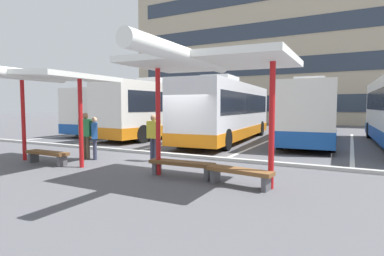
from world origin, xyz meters
TOP-DOWN VIEW (x-y plane):
  - ground_plane at (0.00, 0.00)m, footprint 160.00×160.00m
  - terminal_building at (0.02, 32.65)m, footprint 42.56×13.50m
  - coach_bus_0 at (-8.76, 8.48)m, footprint 2.67×11.12m
  - coach_bus_1 at (-4.53, 7.60)m, footprint 3.72×11.97m
  - coach_bus_2 at (0.01, 6.54)m, footprint 3.26×11.26m
  - coach_bus_3 at (4.35, 8.32)m, footprint 3.15×11.32m
  - lane_stripe_0 at (-10.83, 7.32)m, footprint 0.16×14.00m
  - lane_stripe_1 at (-6.50, 7.32)m, footprint 0.16×14.00m
  - lane_stripe_2 at (-2.17, 7.32)m, footprint 0.16×14.00m
  - lane_stripe_3 at (2.17, 7.32)m, footprint 0.16×14.00m
  - lane_stripe_4 at (6.50, 7.32)m, footprint 0.16×14.00m
  - waiting_shelter_0 at (-2.91, -3.39)m, footprint 3.98×4.93m
  - bench_0 at (-2.91, -3.27)m, footprint 1.82×0.45m
  - waiting_shelter_1 at (3.07, -3.10)m, footprint 4.29×4.82m
  - bench_1 at (2.17, -2.77)m, footprint 1.96×0.48m
  - bench_2 at (3.97, -3.00)m, footprint 1.74×0.65m
  - platform_kerb at (0.00, 0.23)m, footprint 44.00×0.24m
  - waiting_passenger_0 at (-2.15, -1.79)m, footprint 0.48×0.48m
  - waiting_passenger_1 at (-2.53, -1.87)m, footprint 0.53×0.28m
  - waiting_passenger_2 at (0.04, -1.06)m, footprint 0.51×0.25m

SIDE VIEW (x-z plane):
  - ground_plane at x=0.00m, z-range 0.00..0.00m
  - lane_stripe_0 at x=-10.83m, z-range 0.00..0.01m
  - lane_stripe_1 at x=-6.50m, z-range 0.00..0.01m
  - lane_stripe_2 at x=-2.17m, z-range 0.00..0.01m
  - lane_stripe_3 at x=2.17m, z-range 0.00..0.01m
  - lane_stripe_4 at x=6.50m, z-range 0.00..0.01m
  - platform_kerb at x=0.00m, z-range 0.00..0.12m
  - bench_2 at x=3.97m, z-range 0.11..0.56m
  - bench_0 at x=-2.91m, z-range 0.11..0.56m
  - bench_1 at x=2.17m, z-range 0.12..0.57m
  - waiting_passenger_0 at x=-2.15m, z-range 0.12..1.73m
  - waiting_passenger_2 at x=0.04m, z-range 0.14..1.84m
  - waiting_passenger_1 at x=-2.53m, z-range 0.15..1.92m
  - coach_bus_3 at x=4.35m, z-range -0.13..3.37m
  - coach_bus_0 at x=-8.76m, z-range -0.12..3.39m
  - coach_bus_2 at x=0.01m, z-range -0.10..3.53m
  - coach_bus_1 at x=-4.53m, z-range -0.10..3.67m
  - waiting_shelter_0 at x=-2.91m, z-range 1.36..4.61m
  - waiting_shelter_1 at x=3.07m, z-range 1.43..4.75m
  - terminal_building at x=0.02m, z-range -1.37..22.92m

